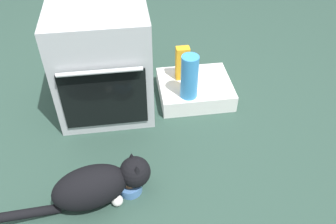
{
  "coord_description": "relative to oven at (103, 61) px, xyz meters",
  "views": [
    {
      "loc": [
        0.14,
        -1.46,
        1.57
      ],
      "look_at": [
        0.35,
        0.01,
        0.25
      ],
      "focal_mm": 37.43,
      "sensor_mm": 36.0,
      "label": 1
    }
  ],
  "objects": [
    {
      "name": "food_bowl",
      "position": [
        0.1,
        -0.74,
        -0.32
      ],
      "size": [
        0.13,
        0.13,
        0.08
      ],
      "color": "#4C7AB7",
      "rests_on": "ground"
    },
    {
      "name": "pantry_cabinet",
      "position": [
        0.6,
        0.01,
        -0.3
      ],
      "size": [
        0.49,
        0.42,
        0.12
      ],
      "primitive_type": "cube",
      "color": "white",
      "rests_on": "ground"
    },
    {
      "name": "oven",
      "position": [
        0.0,
        0.0,
        0.0
      ],
      "size": [
        0.58,
        0.59,
        0.71
      ],
      "color": "#B7BABF",
      "rests_on": "ground"
    },
    {
      "name": "juice_carton",
      "position": [
        0.52,
        0.08,
        -0.12
      ],
      "size": [
        0.09,
        0.06,
        0.24
      ],
      "primitive_type": "cube",
      "color": "orange",
      "rests_on": "pantry_cabinet"
    },
    {
      "name": "cat",
      "position": [
        -0.05,
        -0.77,
        -0.23
      ],
      "size": [
        0.79,
        0.3,
        0.24
      ],
      "rotation": [
        0.0,
        0.0,
        0.23
      ],
      "color": "black",
      "rests_on": "ground"
    },
    {
      "name": "water_bottle",
      "position": [
        0.53,
        -0.13,
        -0.09
      ],
      "size": [
        0.11,
        0.11,
        0.3
      ],
      "primitive_type": "cylinder",
      "color": "#388CD1",
      "rests_on": "pantry_cabinet"
    },
    {
      "name": "ground",
      "position": [
        0.01,
        -0.42,
        -0.35
      ],
      "size": [
        8.0,
        8.0,
        0.0
      ],
      "primitive_type": "plane",
      "color": "#284238"
    }
  ]
}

